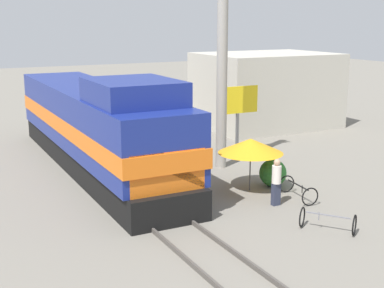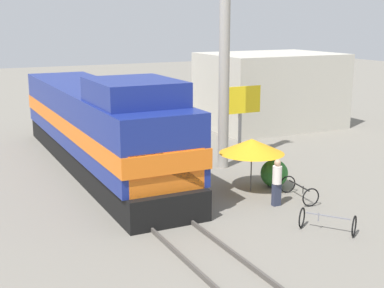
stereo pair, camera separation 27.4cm
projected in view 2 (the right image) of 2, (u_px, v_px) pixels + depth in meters
ground_plane at (137, 199)px, 20.22m from camera, size 120.00×120.00×0.00m
rail_near at (119, 199)px, 19.90m from camera, size 0.08×28.74×0.15m
rail_far at (154, 194)px, 20.52m from camera, size 0.08×28.74×0.15m
locomotive at (100, 127)px, 23.72m from camera, size 3.18×16.54×4.51m
utility_pole at (224, 59)px, 23.44m from camera, size 1.80×0.48×9.79m
vendor_umbrella at (252, 146)px, 20.78m from camera, size 2.56×2.56×2.10m
billboard_sign at (240, 104)px, 25.91m from camera, size 2.24×0.12×3.47m
shrub_cluster at (274, 173)px, 21.58m from camera, size 1.11×1.11×1.11m
person_bystander at (277, 181)px, 19.27m from camera, size 0.34×0.34×1.74m
bicycle at (299, 190)px, 20.06m from camera, size 0.89×1.78×0.69m
bicycle_spare at (327, 221)px, 17.00m from camera, size 1.57×1.77×0.67m
building_block_distant at (270, 90)px, 33.61m from camera, size 8.03×6.02×4.57m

